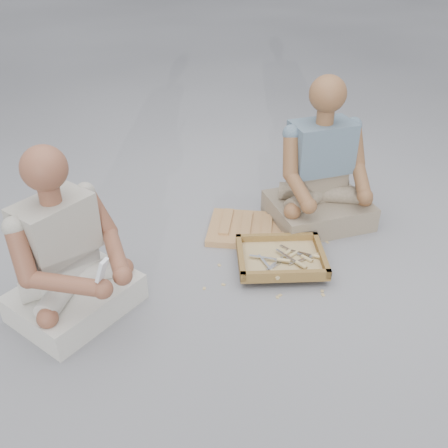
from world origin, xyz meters
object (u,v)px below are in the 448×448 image
(carved_panel, at_px, (257,230))
(tool_tray, at_px, (281,258))
(craftsman, at_px, (68,261))
(companion, at_px, (321,177))

(carved_panel, bearing_deg, tool_tray, -56.31)
(craftsman, xyz_separation_m, companion, (1.01, 1.16, 0.01))
(tool_tray, distance_m, craftsman, 1.10)
(tool_tray, bearing_deg, craftsman, -145.43)
(carved_panel, relative_size, craftsman, 0.68)
(carved_panel, distance_m, tool_tray, 0.36)
(carved_panel, height_order, companion, companion)
(carved_panel, bearing_deg, craftsman, -127.01)
(carved_panel, distance_m, companion, 0.49)
(companion, bearing_deg, craftsman, 14.51)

